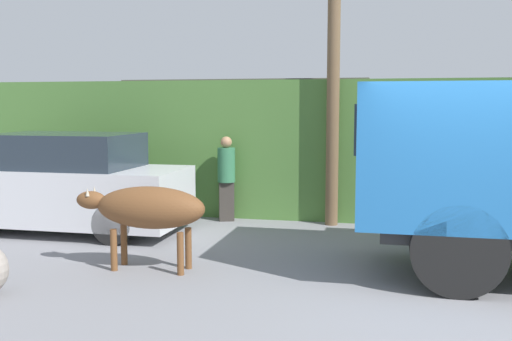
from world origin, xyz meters
name	(u,v)px	position (x,y,z in m)	size (l,w,h in m)	color
ground_plane	(474,299)	(0.00, 0.00, 0.00)	(60.00, 60.00, 0.00)	gray
hillside_embankment	(435,143)	(0.00, 7.18, 1.34)	(32.00, 6.11, 2.68)	#4C7A38
building_backdrop	(255,144)	(-3.86, 5.62, 1.37)	(4.93, 2.70, 2.71)	#99ADB7
brown_cow	(148,209)	(-4.12, 0.34, 0.83)	(1.83, 0.57, 1.13)	brown
parked_suv	(62,185)	(-6.56, 2.31, 0.83)	(4.35, 1.73, 1.72)	silver
pedestrian_on_hill	(226,175)	(-4.01, 3.86, 0.89)	(0.43, 0.43, 1.62)	#38332D
utility_pole	(333,63)	(-2.02, 3.93, 2.95)	(0.90, 0.23, 5.68)	brown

